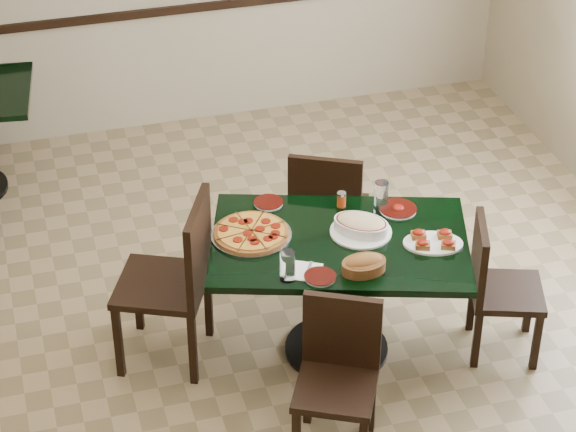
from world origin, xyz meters
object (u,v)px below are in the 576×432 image
object	(u,v)px
main_table	(339,268)
pepperoni_pizza	(251,233)
bread_basket	(364,265)
chair_right	(495,283)
chair_near	(338,369)
chair_far	(327,209)
bruschetta_platter	(433,241)
chair_left	(178,274)
lasagna_casserole	(361,225)

from	to	relation	value
main_table	pepperoni_pizza	distance (m)	0.51
pepperoni_pizza	bread_basket	bearing A→B (deg)	-44.73
main_table	pepperoni_pizza	bearing A→B (deg)	176.80
main_table	chair_right	world-z (taller)	chair_right
bread_basket	main_table	bearing A→B (deg)	92.05
chair_near	pepperoni_pizza	world-z (taller)	chair_near
chair_far	bruschetta_platter	bearing A→B (deg)	137.07
chair_right	chair_left	size ratio (longest dim) A/B	0.82
chair_near	lasagna_casserole	xyz separation A→B (m)	(0.34, 0.68, 0.34)
main_table	chair_far	xyz separation A→B (m)	(0.15, 0.66, -0.06)
chair_far	chair_right	xyz separation A→B (m)	(0.67, -0.87, -0.06)
pepperoni_pizza	chair_near	bearing A→B (deg)	-74.70
chair_far	chair_left	world-z (taller)	chair_left
chair_near	lasagna_casserole	world-z (taller)	lasagna_casserole
lasagna_casserole	bread_basket	size ratio (longest dim) A/B	1.45
chair_far	lasagna_casserole	bearing A→B (deg)	115.13
chair_far	chair_right	bearing A→B (deg)	154.68
bread_basket	lasagna_casserole	bearing A→B (deg)	69.53
chair_near	pepperoni_pizza	bearing A→B (deg)	132.16
chair_far	bruschetta_platter	world-z (taller)	chair_far
chair_near	main_table	bearing A→B (deg)	98.66
chair_far	pepperoni_pizza	size ratio (longest dim) A/B	2.12
pepperoni_pizza	chair_right	bearing A→B (deg)	-16.66
pepperoni_pizza	bruschetta_platter	xyz separation A→B (m)	(0.89, -0.34, 0.01)
chair_near	pepperoni_pizza	size ratio (longest dim) A/B	1.93
chair_far	bread_basket	world-z (taller)	chair_far
main_table	chair_left	size ratio (longest dim) A/B	1.54
chair_near	bread_basket	size ratio (longest dim) A/B	3.42
main_table	chair_right	distance (m)	0.85
chair_left	pepperoni_pizza	world-z (taller)	chair_left
chair_left	lasagna_casserole	world-z (taller)	chair_left
chair_near	lasagna_casserole	bearing A→B (deg)	90.25
chair_left	bruschetta_platter	size ratio (longest dim) A/B	2.75
chair_left	bread_basket	xyz separation A→B (m)	(0.86, -0.49, 0.23)
lasagna_casserole	bruschetta_platter	size ratio (longest dim) A/B	0.97
chair_right	lasagna_casserole	world-z (taller)	lasagna_casserole
main_table	chair_far	distance (m)	0.68
chair_right	bruschetta_platter	distance (m)	0.49
chair_right	bruschetta_platter	bearing A→B (deg)	103.52
chair_left	pepperoni_pizza	xyz separation A→B (m)	(0.40, -0.03, 0.20)
chair_right	pepperoni_pizza	size ratio (longest dim) A/B	1.91
chair_far	chair_right	world-z (taller)	chair_far
bread_basket	bruschetta_platter	bearing A→B (deg)	12.14
chair_far	bread_basket	xyz separation A→B (m)	(-0.12, -0.95, 0.28)
chair_near	chair_right	distance (m)	1.12
bruschetta_platter	chair_left	bearing A→B (deg)	-178.82
main_table	chair_near	world-z (taller)	chair_near
chair_right	chair_far	bearing A→B (deg)	56.98
lasagna_casserole	bread_basket	xyz separation A→B (m)	(-0.10, -0.33, -0.01)
bruschetta_platter	chair_near	bearing A→B (deg)	-127.56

